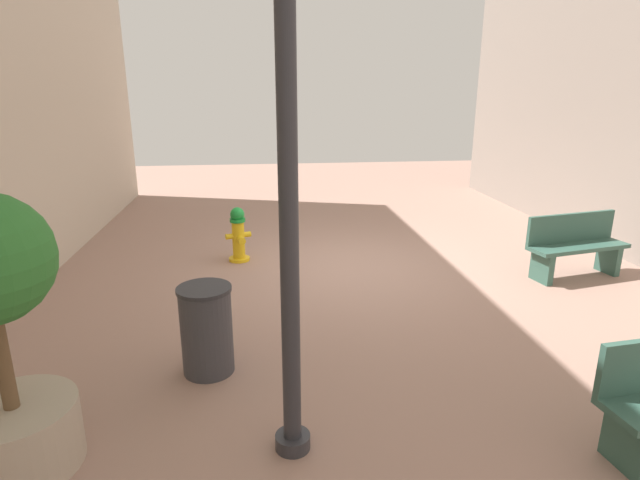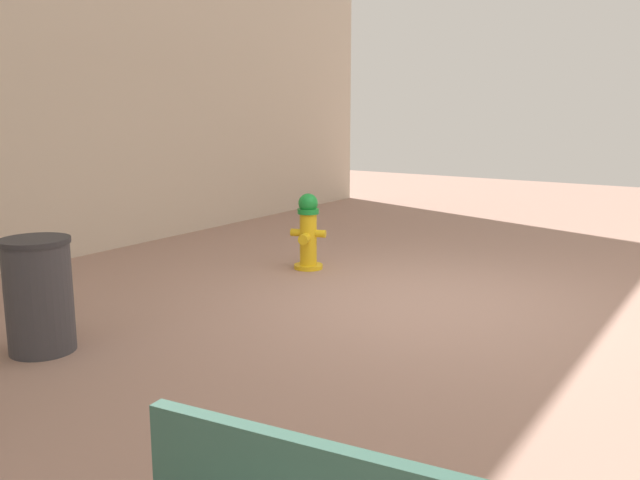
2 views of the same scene
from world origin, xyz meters
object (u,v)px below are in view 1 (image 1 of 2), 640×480
street_lamp (286,82)px  trash_bin (207,330)px  bench_near (575,245)px  fire_hydrant (238,234)px

street_lamp → trash_bin: street_lamp is taller
bench_near → street_lamp: street_lamp is taller
street_lamp → trash_bin: (0.76, -1.26, -2.34)m
trash_bin → fire_hydrant: bearing=-93.3°
bench_near → trash_bin: bearing=21.9°
fire_hydrant → street_lamp: bearing=96.8°
street_lamp → trash_bin: 2.77m
bench_near → street_lamp: bearing=36.9°
fire_hydrant → trash_bin: (0.20, 3.45, 0.00)m
fire_hydrant → trash_bin: trash_bin is taller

